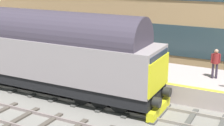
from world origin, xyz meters
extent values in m
plane|color=slate|center=(0.00, 0.00, 0.00)|extent=(140.00, 140.00, 0.00)
cube|color=gray|center=(-0.72, 0.00, 0.07)|extent=(0.07, 60.00, 0.15)
cube|color=gray|center=(0.72, 0.00, 0.07)|extent=(0.07, 60.00, 0.15)
cube|color=#454441|center=(0.00, -5.00, 0.04)|extent=(2.50, 0.26, 0.09)
cube|color=#454441|center=(0.00, -3.57, 0.04)|extent=(2.50, 0.26, 0.09)
cube|color=#454441|center=(0.00, -2.14, 0.04)|extent=(2.50, 0.26, 0.09)
cube|color=#454441|center=(0.00, -0.71, 0.04)|extent=(2.50, 0.26, 0.09)
cube|color=#454441|center=(0.00, 0.71, 0.04)|extent=(2.50, 0.26, 0.09)
cube|color=#454441|center=(0.00, 2.14, 0.04)|extent=(2.50, 0.26, 0.09)
cube|color=#454441|center=(0.00, 3.57, 0.04)|extent=(2.50, 0.26, 0.09)
cube|color=#454441|center=(0.00, 5.00, 0.04)|extent=(2.50, 0.26, 0.09)
cube|color=#454441|center=(0.00, 6.43, 0.04)|extent=(2.50, 0.26, 0.09)
cube|color=#454441|center=(0.00, 7.86, 0.04)|extent=(2.50, 0.26, 0.09)
cube|color=#484039|center=(-3.48, 2.14, 0.04)|extent=(2.50, 0.26, 0.09)
cube|color=#484039|center=(-3.48, 3.57, 0.04)|extent=(2.50, 0.26, 0.09)
cube|color=#A69695|center=(3.60, 0.00, 0.50)|extent=(4.00, 44.00, 1.00)
cube|color=yellow|center=(1.75, 0.00, 1.00)|extent=(0.30, 44.00, 0.01)
cube|color=#283940|center=(7.51, 2.81, 2.09)|extent=(0.06, 35.59, 2.12)
cube|color=black|center=(0.00, 7.30, 0.82)|extent=(2.56, 18.47, 0.60)
cube|color=gray|center=(0.00, 7.30, 2.17)|extent=(2.70, 18.47, 2.10)
cylinder|color=#3B3341|center=(0.00, 7.30, 3.40)|extent=(2.56, 16.99, 2.57)
cube|color=yellow|center=(0.00, -1.98, 2.02)|extent=(2.65, 0.08, 1.58)
cube|color=#232D3D|center=(0.00, -1.96, 2.75)|extent=(2.38, 0.04, 0.64)
cube|color=#232D3D|center=(1.37, 7.30, 2.47)|extent=(0.04, 12.93, 0.44)
cylinder|color=black|center=(-0.75, -2.19, 0.92)|extent=(0.48, 0.35, 0.48)
cylinder|color=black|center=(0.75, -2.19, 0.92)|extent=(0.48, 0.35, 0.48)
cube|color=yellow|center=(0.00, -2.04, 0.29)|extent=(2.43, 0.36, 0.47)
cylinder|color=black|center=(0.00, -0.27, 0.52)|extent=(1.64, 1.04, 1.04)
cylinder|color=black|center=(0.00, 0.83, 0.52)|extent=(1.64, 1.04, 1.04)
cylinder|color=black|center=(0.00, 1.93, 0.52)|extent=(1.64, 1.04, 1.04)
cylinder|color=#332939|center=(3.79, -3.98, 1.43)|extent=(0.13, 0.13, 0.84)
cylinder|color=#332939|center=(3.72, -3.79, 1.43)|extent=(0.13, 0.13, 0.84)
cylinder|color=maroon|center=(3.76, -3.89, 2.13)|extent=(0.44, 0.44, 0.56)
sphere|color=tan|center=(3.76, -3.89, 2.54)|extent=(0.22, 0.22, 0.22)
cylinder|color=maroon|center=(3.83, -4.09, 2.13)|extent=(0.09, 0.09, 0.52)
cylinder|color=maroon|center=(3.68, -3.69, 2.13)|extent=(0.09, 0.09, 0.52)
camera|label=1|loc=(-14.05, -6.72, 6.76)|focal=52.58mm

